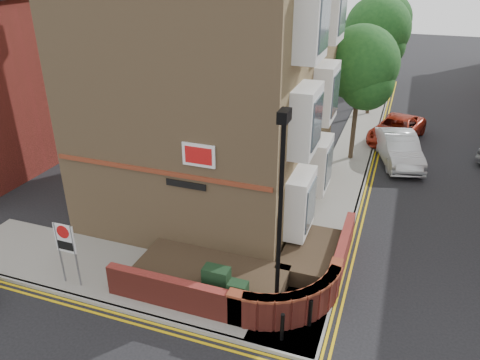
% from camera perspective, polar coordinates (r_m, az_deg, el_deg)
% --- Properties ---
extents(ground, '(120.00, 120.00, 0.00)m').
position_cam_1_polar(ground, '(13.96, -3.76, -18.31)').
color(ground, black).
rests_on(ground, ground).
extents(pavement_corner, '(13.00, 3.00, 0.12)m').
position_cam_1_polar(pavement_corner, '(16.27, -13.22, -11.32)').
color(pavement_corner, gray).
rests_on(pavement_corner, ground).
extents(pavement_main, '(2.00, 32.00, 0.12)m').
position_cam_1_polar(pavement_main, '(26.97, 13.87, 4.14)').
color(pavement_main, gray).
rests_on(pavement_main, ground).
extents(kerb_side, '(13.00, 0.15, 0.12)m').
position_cam_1_polar(kerb_side, '(15.34, -16.26, -14.38)').
color(kerb_side, gray).
rests_on(kerb_side, ground).
extents(kerb_main_near, '(0.15, 32.00, 0.12)m').
position_cam_1_polar(kerb_main_near, '(26.91, 15.97, 3.84)').
color(kerb_main_near, gray).
rests_on(kerb_main_near, ground).
extents(yellow_lines_side, '(13.00, 0.28, 0.01)m').
position_cam_1_polar(yellow_lines_side, '(15.23, -16.78, -15.08)').
color(yellow_lines_side, gold).
rests_on(yellow_lines_side, ground).
extents(yellow_lines_main, '(0.28, 32.00, 0.01)m').
position_cam_1_polar(yellow_lines_main, '(26.92, 16.49, 3.65)').
color(yellow_lines_main, gold).
rests_on(yellow_lines_main, ground).
extents(corner_building, '(8.95, 10.40, 13.60)m').
position_cam_1_polar(corner_building, '(18.81, -2.60, 15.18)').
color(corner_building, '#94744E').
rests_on(corner_building, ground).
extents(garden_wall, '(6.80, 6.00, 1.20)m').
position_cam_1_polar(garden_wall, '(15.70, -0.07, -12.35)').
color(garden_wall, maroon).
rests_on(garden_wall, ground).
extents(lamppost, '(0.25, 0.50, 6.30)m').
position_cam_1_polar(lamppost, '(12.38, 4.86, -5.19)').
color(lamppost, black).
rests_on(lamppost, pavement_corner).
extents(utility_cabinet_large, '(0.80, 0.45, 1.20)m').
position_cam_1_polar(utility_cabinet_large, '(14.46, -2.88, -12.61)').
color(utility_cabinet_large, black).
rests_on(utility_cabinet_large, pavement_corner).
extents(utility_cabinet_small, '(0.55, 0.40, 1.10)m').
position_cam_1_polar(utility_cabinet_small, '(14.05, -0.24, -14.19)').
color(utility_cabinet_small, black).
rests_on(utility_cabinet_small, pavement_corner).
extents(bollard_near, '(0.11, 0.11, 0.90)m').
position_cam_1_polar(bollard_near, '(13.36, 5.17, -17.43)').
color(bollard_near, black).
rests_on(bollard_near, pavement_corner).
extents(bollard_far, '(0.11, 0.11, 0.90)m').
position_cam_1_polar(bollard_far, '(13.86, 8.56, -15.76)').
color(bollard_far, black).
rests_on(bollard_far, pavement_corner).
extents(zone_sign, '(0.72, 0.07, 2.20)m').
position_cam_1_polar(zone_sign, '(15.55, -20.50, -7.23)').
color(zone_sign, slate).
rests_on(zone_sign, pavement_corner).
extents(tree_near, '(3.64, 3.65, 6.70)m').
position_cam_1_polar(tree_near, '(23.77, 14.46, 12.93)').
color(tree_near, '#382B1E').
rests_on(tree_near, pavement_main).
extents(tree_mid, '(4.03, 4.03, 7.42)m').
position_cam_1_polar(tree_mid, '(31.54, 16.35, 16.68)').
color(tree_mid, '#382B1E').
rests_on(tree_mid, pavement_main).
extents(tree_far, '(3.81, 3.81, 7.00)m').
position_cam_1_polar(tree_far, '(39.49, 17.36, 17.82)').
color(tree_far, '#382B1E').
rests_on(tree_far, pavement_main).
extents(traffic_light_assembly, '(0.20, 0.16, 4.20)m').
position_cam_1_polar(traffic_light_assembly, '(34.83, 16.95, 13.34)').
color(traffic_light_assembly, black).
rests_on(traffic_light_assembly, pavement_main).
extents(silver_car_near, '(2.85, 4.97, 1.55)m').
position_cam_1_polar(silver_car_near, '(25.16, 18.80, 3.65)').
color(silver_car_near, '#A8ADB0').
rests_on(silver_car_near, ground).
extents(red_car_main, '(3.40, 5.29, 1.36)m').
position_cam_1_polar(red_car_main, '(28.27, 18.55, 5.89)').
color(red_car_main, '#9C2311').
rests_on(red_car_main, ground).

